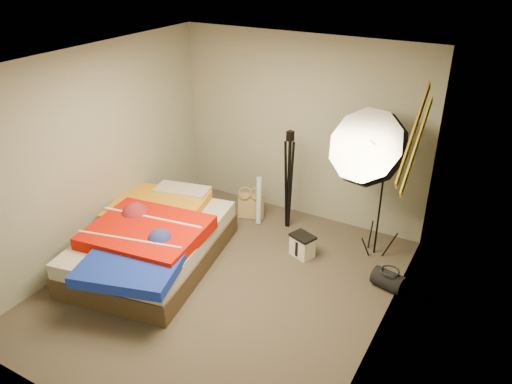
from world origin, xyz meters
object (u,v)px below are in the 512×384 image
Objects in this scene: bed at (152,241)px; wrapping_roll at (259,201)px; duffel_bag at (388,280)px; photo_umbrella at (369,148)px; camera_case at (302,246)px; tote_bag at (251,206)px; camera_tripod at (289,174)px.

wrapping_roll is at bearing 66.40° from bed.
duffel_bag is 1.50m from photo_umbrella.
camera_case is at bearing -28.34° from wrapping_roll.
photo_umbrella is at bearing 147.15° from duffel_bag.
tote_bag is at bearing 173.53° from camera_case.
camera_case reaches higher than duffel_bag.
photo_umbrella reaches higher than tote_bag.
photo_umbrella is at bearing -1.60° from wrapping_roll.
duffel_bag is 2.78m from bed.
photo_umbrella is 1.22m from camera_tripod.
photo_umbrella is (2.10, 1.44, 1.10)m from bed.
wrapping_roll is 0.48× the size of camera_tripod.
bed reaches higher than camera_case.
camera_case is at bearing -143.35° from photo_umbrella.
duffel_bag is 0.26× the size of camera_tripod.
bed is (-0.65, -1.48, -0.03)m from wrapping_roll.
wrapping_roll reaches higher than camera_case.
bed is at bearing -125.69° from camera_case.
photo_umbrella is at bearing -24.68° from tote_bag.
tote_bag is 1.01× the size of duffel_bag.
camera_case is at bearing -172.98° from duffel_bag.
duffel_bag is at bearing -45.97° from photo_umbrella.
tote_bag is 0.18× the size of photo_umbrella.
tote_bag is 0.15× the size of bed.
wrapping_roll is at bearing 178.40° from photo_umbrella.
bed is 1.21× the size of photo_umbrella.
duffel_bag is 0.18× the size of photo_umbrella.
photo_umbrella reaches higher than duffel_bag.
wrapping_roll is at bearing -168.02° from camera_tripod.
tote_bag is 0.83m from camera_tripod.
wrapping_roll reaches higher than duffel_bag.
camera_tripod reaches higher than camera_case.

